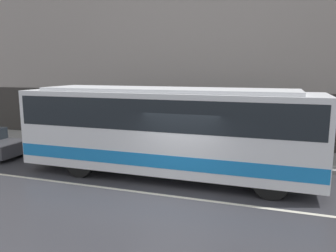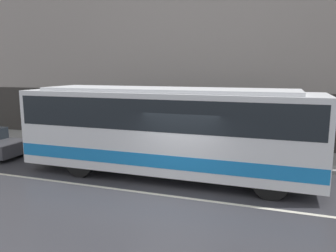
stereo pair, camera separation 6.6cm
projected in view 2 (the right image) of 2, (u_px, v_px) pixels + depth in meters
name	position (u px, v px, depth m)	size (l,w,h in m)	color
ground_plane	(174.00, 197.00, 10.10)	(60.00, 60.00, 0.00)	#333338
sidewalk	(210.00, 153.00, 15.22)	(60.00, 3.01, 0.13)	gray
building_facade	(220.00, 36.00, 15.84)	(60.00, 0.35, 11.37)	gray
lane_stripe	(174.00, 197.00, 10.10)	(54.00, 0.14, 0.01)	beige
transit_bus	(166.00, 127.00, 11.82)	(10.67, 2.57, 3.23)	silver
pedestrian_waiting	(235.00, 140.00, 14.33)	(0.36, 0.36, 1.54)	navy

